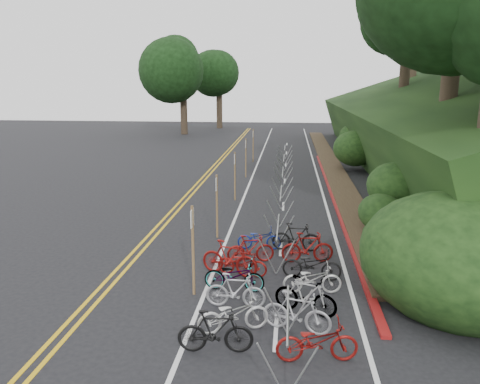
# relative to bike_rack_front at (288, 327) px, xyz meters

# --- Properties ---
(ground) EXTENTS (120.00, 120.00, 0.00)m
(ground) POSITION_rel_bike_rack_front_xyz_m (-3.37, 3.21, -0.86)
(ground) COLOR black
(ground) RESTS_ON ground
(road_markings) EXTENTS (7.47, 80.00, 0.01)m
(road_markings) POSITION_rel_bike_rack_front_xyz_m (-2.74, 13.30, -0.86)
(road_markings) COLOR gold
(road_markings) RESTS_ON ground
(red_curb) EXTENTS (0.25, 28.00, 0.10)m
(red_curb) POSITION_rel_bike_rack_front_xyz_m (2.33, 15.21, -0.81)
(red_curb) COLOR maroon
(red_curb) RESTS_ON ground
(embankment) EXTENTS (14.30, 48.14, 9.11)m
(embankment) POSITION_rel_bike_rack_front_xyz_m (9.59, 22.25, 1.70)
(embankment) COLOR black
(embankment) RESTS_ON ground
(bike_rack_front) EXTENTS (1.16, 2.63, 1.21)m
(bike_rack_front) POSITION_rel_bike_rack_front_xyz_m (0.00, 0.00, 0.00)
(bike_rack_front) COLOR gray
(bike_rack_front) RESTS_ON ground
(bike_racks_rest) EXTENTS (1.14, 23.00, 1.17)m
(bike_racks_rest) POSITION_rel_bike_rack_front_xyz_m (-0.37, 16.21, -0.01)
(bike_racks_rest) COLOR gray
(bike_racks_rest) RESTS_ON ground
(signpost_near) EXTENTS (0.08, 0.40, 2.62)m
(signpost_near) POSITION_rel_bike_rack_front_xyz_m (-2.66, 3.13, 0.63)
(signpost_near) COLOR brown
(signpost_near) RESTS_ON ground
(signposts_rest) EXTENTS (0.08, 18.40, 2.50)m
(signposts_rest) POSITION_rel_bike_rack_front_xyz_m (-2.77, 17.21, 0.57)
(signposts_rest) COLOR brown
(signposts_rest) RESTS_ON ground
(bike_front) EXTENTS (1.06, 1.95, 1.13)m
(bike_front) POSITION_rel_bike_rack_front_xyz_m (-1.83, 4.61, -0.30)
(bike_front) COLOR maroon
(bike_front) RESTS_ON ground
(bike_valet) EXTENTS (3.04, 8.66, 1.05)m
(bike_valet) POSITION_rel_bike_rack_front_xyz_m (-0.36, 3.45, -0.38)
(bike_valet) COLOR black
(bike_valet) RESTS_ON ground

